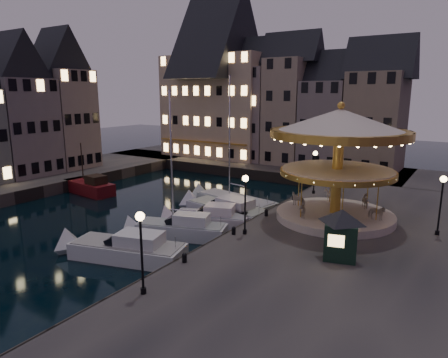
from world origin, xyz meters
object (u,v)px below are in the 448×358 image
Objects in this scene: streetlamp_c at (315,166)px; motorboat_b at (123,249)px; bollard_c at (266,212)px; motorboat_c at (177,229)px; motorboat_f at (231,202)px; bollard_a at (184,257)px; bollard_d at (294,197)px; streetlamp_b at (245,196)px; bollard_b at (234,230)px; red_fishing_boat at (90,187)px; motorboat_e at (224,210)px; ticket_kiosk at (342,225)px; motorboat_d at (206,219)px; streetlamp_d at (442,197)px; carousel at (339,143)px; streetlamp_a at (141,241)px.

streetlamp_c reaches higher than motorboat_b.
motorboat_c is (-5.21, -4.86, -0.93)m from bollard_c.
bollard_a is at bearing -68.15° from motorboat_f.
bollard_d is 16.52m from motorboat_b.
bollard_c is at bearing -36.36° from motorboat_f.
streetlamp_b is 1.00× the size of streetlamp_c.
bollard_b is 0.08× the size of red_fishing_boat.
ticket_kiosk reaches higher than motorboat_e.
streetlamp_b is at bearing -28.68° from motorboat_d.
motorboat_c is (-5.21, -10.36, -0.93)m from bollard_d.
red_fishing_boat is at bearing -159.57° from streetlamp_c.
motorboat_f reaches higher than streetlamp_c.
bollard_a is (-0.60, -6.00, -2.41)m from streetlamp_b.
streetlamp_c is at bearing 150.09° from streetlamp_d.
streetlamp_d reaches higher than motorboat_e.
bollard_d is at bearing 145.05° from carousel.
motorboat_b is 14.38m from motorboat_f.
motorboat_b reaches higher than bollard_d.
streetlamp_b is 0.33× the size of motorboat_f.
streetlamp_c is 0.46× the size of motorboat_e.
streetlamp_b reaches higher than motorboat_e.
motorboat_b and motorboat_d have the same top height.
streetlamp_d is 0.47× the size of motorboat_b.
streetlamp_a is 17.22m from motorboat_e.
motorboat_b is (-6.28, -18.98, -3.37)m from streetlamp_c.
streetlamp_b reaches higher than motorboat_d.
streetlamp_a is at bearing -125.64° from ticket_kiosk.
streetlamp_d is at bearing 23.27° from motorboat_c.
motorboat_c reaches higher than bollard_c.
motorboat_b is (-6.28, 4.52, -3.37)m from streetlamp_a.
motorboat_f is (-5.97, 9.40, -1.07)m from bollard_b.
streetlamp_a is at bearing -86.39° from bollard_b.
streetlamp_b is 23.39m from red_fishing_boat.
streetlamp_c is 9.34m from bollard_c.
motorboat_f is 16.59m from ticket_kiosk.
streetlamp_d is 7.32× the size of bollard_d.
motorboat_c is (0.47, 5.12, 0.03)m from motorboat_b.
streetlamp_b is 7.32× the size of bollard_d.
bollard_b is 10.50m from bollard_d.
motorboat_f reaches higher than bollard_b.
streetlamp_d is 0.33× the size of motorboat_f.
motorboat_f is at bearing 13.40° from red_fishing_boat.
bollard_b is at bearing -147.78° from streetlamp_d.
carousel is (10.06, 6.97, 6.53)m from motorboat_c.
motorboat_f reaches higher than streetlamp_d.
motorboat_b reaches higher than bollard_b.
motorboat_b is at bearing -32.93° from red_fishing_boat.
streetlamp_d is 7.32× the size of bollard_b.
bollard_d is 0.17× the size of ticket_kiosk.
streetlamp_a is 20.41m from streetlamp_d.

